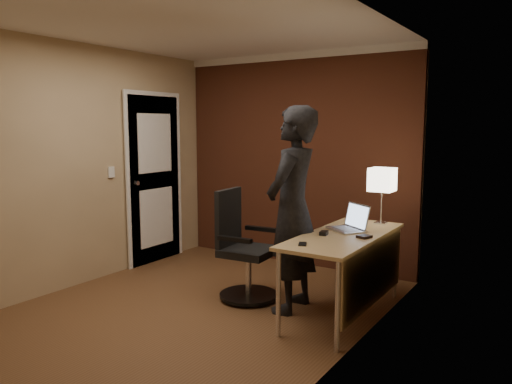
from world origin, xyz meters
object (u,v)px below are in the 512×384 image
Objects in this scene: desk at (351,250)px; office_chair at (243,252)px; laptop at (351,223)px; wallet at (364,237)px; desk_lamp at (382,180)px; phone at (303,244)px; person at (292,210)px; mouse at (324,233)px.

office_chair is (-1.06, -0.11, -0.15)m from desk.
laptop reaches higher than wallet.
desk_lamp is 4.86× the size of wallet.
person reaches higher than phone.
wallet reaches higher than phone.
desk_lamp is 0.94m from person.
desk_lamp is at bearing 72.76° from laptop.
phone is 0.59m from wallet.
person is (-0.57, -0.72, -0.23)m from desk_lamp.
mouse is 0.87× the size of phone.
phone is at bearing 32.31° from person.
mouse is 0.91× the size of wallet.
desk_lamp is 1.24m from phone.
laptop is 0.74m from phone.
laptop is 0.34m from mouse.
phone is at bearing -110.61° from desk.
wallet reaches higher than desk.
desk_lamp is at bearing 85.87° from desk.
office_chair is at bearing -162.66° from laptop.
phone is 1.00m from office_chair.
desk_lamp is at bearing 54.46° from phone.
office_chair is (-1.10, -0.72, -0.69)m from desk_lamp.
mouse is 0.10× the size of office_chair.
mouse is (-0.25, -0.73, -0.40)m from desk_lamp.
mouse reaches higher than desk.
desk is at bearing 161.76° from wallet.
laptop is 3.81× the size of wallet.
person is (-0.65, -0.06, 0.18)m from wallet.
mouse reaches higher than wallet.
laptop reaches higher than mouse.
desk is 13.04× the size of phone.
wallet is 1.22m from office_chair.
person is (-0.32, 0.43, 0.18)m from phone.
desk_lamp is 1.49m from office_chair.
person is at bearing -145.71° from laptop.
desk_lamp is at bearing 136.83° from person.
desk is 0.28m from mouse.
office_chair is 0.56× the size of person.
wallet is (0.21, -0.24, -0.05)m from laptop.
wallet is (0.13, -0.04, 0.14)m from desk.
office_chair reaches higher than mouse.
wallet is at bearing -48.32° from laptop.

